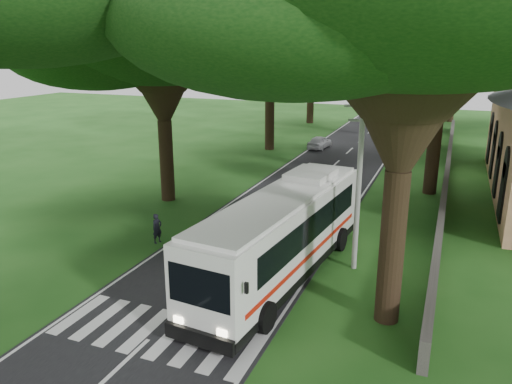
# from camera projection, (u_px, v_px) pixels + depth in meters

# --- Properties ---
(ground) EXTENTS (140.00, 140.00, 0.00)m
(ground) POSITION_uv_depth(u_px,v_px,m) (184.00, 307.00, 19.58)
(ground) COLOR #1B4B15
(ground) RESTS_ON ground
(road) EXTENTS (8.00, 120.00, 0.04)m
(road) POSITION_uv_depth(u_px,v_px,m) (333.00, 167.00, 41.84)
(road) COLOR black
(road) RESTS_ON ground
(crosswalk) EXTENTS (8.00, 3.00, 0.01)m
(crosswalk) POSITION_uv_depth(u_px,v_px,m) (156.00, 333.00, 17.80)
(crosswalk) COLOR silver
(crosswalk) RESTS_ON ground
(property_wall) EXTENTS (0.35, 50.00, 1.20)m
(property_wall) POSITION_uv_depth(u_px,v_px,m) (447.00, 173.00, 37.58)
(property_wall) COLOR #383533
(property_wall) RESTS_ON ground
(pole_near) EXTENTS (1.60, 0.24, 8.00)m
(pole_near) POSITION_uv_depth(u_px,v_px,m) (359.00, 181.00, 21.78)
(pole_near) COLOR gray
(pole_near) RESTS_ON ground
(pole_mid) EXTENTS (1.60, 0.24, 8.00)m
(pole_mid) POSITION_uv_depth(u_px,v_px,m) (406.00, 119.00, 39.59)
(pole_mid) COLOR gray
(pole_mid) RESTS_ON ground
(pole_far) EXTENTS (1.60, 0.24, 8.00)m
(pole_far) POSITION_uv_depth(u_px,v_px,m) (424.00, 96.00, 57.40)
(pole_far) COLOR gray
(pole_far) RESTS_ON ground
(tree_l_mida) EXTENTS (15.59, 15.59, 13.97)m
(tree_l_mida) POSITION_uv_depth(u_px,v_px,m) (160.00, 32.00, 30.09)
(tree_l_mida) COLOR black
(tree_l_mida) RESTS_ON ground
(tree_l_midb) EXTENTS (14.63, 14.63, 14.08)m
(tree_l_midb) POSITION_uv_depth(u_px,v_px,m) (270.00, 33.00, 45.86)
(tree_l_midb) COLOR black
(tree_l_midb) RESTS_ON ground
(tree_l_far) EXTENTS (13.16, 13.16, 14.72)m
(tree_l_far) POSITION_uv_depth(u_px,v_px,m) (313.00, 29.00, 61.99)
(tree_l_far) COLOR black
(tree_l_far) RESTS_ON ground
(tree_r_mida) EXTENTS (14.64, 14.64, 14.80)m
(tree_r_mida) POSITION_uv_depth(u_px,v_px,m) (447.00, 16.00, 31.25)
(tree_r_mida) COLOR black
(tree_r_mida) RESTS_ON ground
(tree_r_midb) EXTENTS (13.08, 13.08, 14.71)m
(tree_r_midb) POSITION_uv_depth(u_px,v_px,m) (447.00, 24.00, 47.41)
(tree_r_midb) COLOR black
(tree_r_midb) RESTS_ON ground
(tree_r_far) EXTENTS (16.35, 16.35, 14.34)m
(tree_r_far) POSITION_uv_depth(u_px,v_px,m) (459.00, 37.00, 63.34)
(tree_r_far) COLOR black
(tree_r_far) RESTS_ON ground
(coach_bus) EXTENTS (4.02, 13.08, 3.79)m
(coach_bus) POSITION_uv_depth(u_px,v_px,m) (283.00, 233.00, 21.58)
(coach_bus) COLOR white
(coach_bus) RESTS_ON ground
(distant_car_a) EXTENTS (1.86, 3.84, 1.26)m
(distant_car_a) POSITION_uv_depth(u_px,v_px,m) (320.00, 142.00, 48.99)
(distant_car_a) COLOR #ABABB0
(distant_car_a) RESTS_ON road
(distant_car_b) EXTENTS (2.39, 4.24, 1.32)m
(distant_car_b) POSITION_uv_depth(u_px,v_px,m) (371.00, 119.00, 63.77)
(distant_car_b) COLOR navy
(distant_car_b) RESTS_ON road
(distant_car_c) EXTENTS (3.49, 5.45, 1.47)m
(distant_car_c) POSITION_uv_depth(u_px,v_px,m) (395.00, 109.00, 73.28)
(distant_car_c) COLOR maroon
(distant_car_c) RESTS_ON road
(pedestrian) EXTENTS (0.54, 0.66, 1.56)m
(pedestrian) POSITION_uv_depth(u_px,v_px,m) (157.00, 228.00, 25.71)
(pedestrian) COLOR black
(pedestrian) RESTS_ON ground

